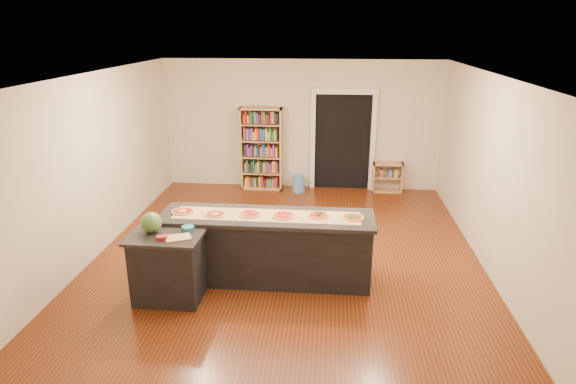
# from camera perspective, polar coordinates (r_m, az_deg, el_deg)

# --- Properties ---
(room) EXTENTS (6.00, 7.00, 2.80)m
(room) POSITION_cam_1_polar(r_m,az_deg,el_deg) (7.19, -0.14, 2.49)
(room) COLOR beige
(room) RESTS_ON ground
(doorway) EXTENTS (1.40, 0.09, 2.21)m
(doorway) POSITION_cam_1_polar(r_m,az_deg,el_deg) (10.57, 6.51, 6.68)
(doorway) COLOR black
(doorway) RESTS_ON room
(kitchen_island) EXTENTS (2.97, 0.80, 0.98)m
(kitchen_island) POSITION_cam_1_polar(r_m,az_deg,el_deg) (6.85, -2.50, -6.57)
(kitchen_island) COLOR black
(kitchen_island) RESTS_ON ground
(side_counter) EXTENTS (0.94, 0.69, 0.93)m
(side_counter) POSITION_cam_1_polar(r_m,az_deg,el_deg) (6.57, -13.99, -8.58)
(side_counter) COLOR black
(side_counter) RESTS_ON ground
(bookshelf) EXTENTS (0.90, 0.32, 1.81)m
(bookshelf) POSITION_cam_1_polar(r_m,az_deg,el_deg) (10.57, -3.15, 5.12)
(bookshelf) COLOR tan
(bookshelf) RESTS_ON ground
(low_shelf) EXTENTS (0.65, 0.28, 0.65)m
(low_shelf) POSITION_cam_1_polar(r_m,az_deg,el_deg) (10.72, 11.68, 1.73)
(low_shelf) COLOR tan
(low_shelf) RESTS_ON ground
(waste_bin) EXTENTS (0.26, 0.26, 0.38)m
(waste_bin) POSITION_cam_1_polar(r_m,az_deg,el_deg) (10.51, 1.26, 1.01)
(waste_bin) COLOR #567BC0
(waste_bin) RESTS_ON ground
(kraft_paper) EXTENTS (2.58, 0.47, 0.00)m
(kraft_paper) POSITION_cam_1_polar(r_m,az_deg,el_deg) (6.65, -2.56, -2.78)
(kraft_paper) COLOR tan
(kraft_paper) RESTS_ON kitchen_island
(watermelon) EXTENTS (0.27, 0.27, 0.27)m
(watermelon) POSITION_cam_1_polar(r_m,az_deg,el_deg) (6.44, -15.89, -3.50)
(watermelon) COLOR #144214
(watermelon) RESTS_ON side_counter
(cutting_board) EXTENTS (0.37, 0.32, 0.02)m
(cutting_board) POSITION_cam_1_polar(r_m,az_deg,el_deg) (6.21, -12.89, -5.32)
(cutting_board) COLOR tan
(cutting_board) RESTS_ON side_counter
(package_red) EXTENTS (0.15, 0.12, 0.05)m
(package_red) POSITION_cam_1_polar(r_m,az_deg,el_deg) (6.23, -14.73, -5.26)
(package_red) COLOR maroon
(package_red) RESTS_ON side_counter
(package_teal) EXTENTS (0.16, 0.16, 0.06)m
(package_teal) POSITION_cam_1_polar(r_m,az_deg,el_deg) (6.41, -11.77, -4.27)
(package_teal) COLOR #195966
(package_teal) RESTS_ON side_counter
(pizza_a) EXTENTS (0.31, 0.31, 0.02)m
(pizza_a) POSITION_cam_1_polar(r_m,az_deg,el_deg) (6.91, -12.34, -2.25)
(pizza_a) COLOR #AF7A43
(pizza_a) RESTS_ON kitchen_island
(pizza_b) EXTENTS (0.30, 0.30, 0.02)m
(pizza_b) POSITION_cam_1_polar(r_m,az_deg,el_deg) (6.73, -8.64, -2.61)
(pizza_b) COLOR #AF7A43
(pizza_b) RESTS_ON kitchen_island
(pizza_c) EXTENTS (0.31, 0.31, 0.02)m
(pizza_c) POSITION_cam_1_polar(r_m,az_deg,el_deg) (6.68, -4.58, -2.62)
(pizza_c) COLOR #AF7A43
(pizza_c) RESTS_ON kitchen_island
(pizza_d) EXTENTS (0.32, 0.32, 0.02)m
(pizza_d) POSITION_cam_1_polar(r_m,az_deg,el_deg) (6.61, -0.53, -2.80)
(pizza_d) COLOR #AF7A43
(pizza_d) RESTS_ON kitchen_island
(pizza_e) EXTENTS (0.29, 0.29, 0.02)m
(pizza_e) POSITION_cam_1_polar(r_m,az_deg,el_deg) (6.62, 3.60, -2.78)
(pizza_e) COLOR #AF7A43
(pizza_e) RESTS_ON kitchen_island
(pizza_f) EXTENTS (0.29, 0.29, 0.02)m
(pizza_f) POSITION_cam_1_polar(r_m,az_deg,el_deg) (6.61, 7.71, -2.99)
(pizza_f) COLOR #AF7A43
(pizza_f) RESTS_ON kitchen_island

